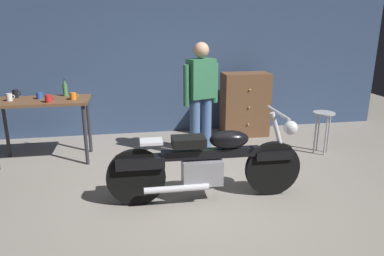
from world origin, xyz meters
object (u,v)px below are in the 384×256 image
object	(u,v)px
mug_black_matte	(16,94)
bottle	(65,89)
mug_red_diner	(48,99)
person_standing	(201,95)
shop_stool	(323,121)
mug_blue_enamel	(39,96)
motorcycle	(208,162)
mug_white_ceramic	(9,97)
mug_orange_travel	(73,96)
wooden_dresser	(245,104)

from	to	relation	value
mug_black_matte	bottle	distance (m)	0.68
mug_red_diner	bottle	bearing A→B (deg)	68.91
person_standing	shop_stool	xyz separation A→B (m)	(1.84, -0.23, -0.43)
person_standing	mug_black_matte	bearing A→B (deg)	-28.79
mug_black_matte	mug_blue_enamel	world-z (taller)	mug_black_matte
motorcycle	shop_stool	bearing A→B (deg)	30.91
person_standing	mug_white_ceramic	size ratio (longest dim) A/B	14.92
bottle	mug_white_ceramic	bearing A→B (deg)	-161.92
mug_white_ceramic	mug_red_diner	size ratio (longest dim) A/B	0.96
motorcycle	mug_white_ceramic	size ratio (longest dim) A/B	19.57
motorcycle	mug_black_matte	distance (m)	3.04
mug_orange_travel	bottle	distance (m)	0.32
mug_blue_enamel	bottle	world-z (taller)	bottle
mug_white_ceramic	mug_blue_enamel	xyz separation A→B (m)	(0.37, 0.07, -0.01)
mug_red_diner	bottle	distance (m)	0.44
motorcycle	mug_white_ceramic	world-z (taller)	mug_white_ceramic
mug_blue_enamel	bottle	xyz separation A→B (m)	(0.33, 0.15, 0.05)
mug_red_diner	mug_blue_enamel	world-z (taller)	mug_red_diner
motorcycle	mug_orange_travel	bearing A→B (deg)	137.74
wooden_dresser	bottle	xyz separation A→B (m)	(-2.90, -0.49, 0.45)
mug_black_matte	bottle	size ratio (longest dim) A/B	0.47
mug_white_ceramic	shop_stool	bearing A→B (deg)	-4.87
mug_blue_enamel	bottle	distance (m)	0.36
mug_black_matte	bottle	bearing A→B (deg)	0.40
wooden_dresser	mug_white_ceramic	bearing A→B (deg)	-168.72
person_standing	mug_black_matte	distance (m)	2.64
shop_stool	mug_orange_travel	xyz separation A→B (m)	(-3.62, 0.32, 0.45)
mug_black_matte	mug_white_ceramic	bearing A→B (deg)	-94.73
mug_blue_enamel	motorcycle	bearing A→B (deg)	-38.26
mug_orange_travel	shop_stool	bearing A→B (deg)	-5.10
mug_blue_enamel	mug_black_matte	bearing A→B (deg)	157.22
mug_white_ceramic	mug_orange_travel	xyz separation A→B (m)	(0.84, -0.06, -0.00)
motorcycle	mug_black_matte	world-z (taller)	mug_black_matte
mug_red_diner	bottle	xyz separation A→B (m)	(0.16, 0.41, 0.05)
motorcycle	mug_red_diner	size ratio (longest dim) A/B	18.79
person_standing	wooden_dresser	xyz separation A→B (m)	(0.96, 0.87, -0.38)
mug_white_ceramic	mug_blue_enamel	world-z (taller)	mug_white_ceramic
shop_stool	wooden_dresser	size ratio (longest dim) A/B	0.58
mug_blue_enamel	person_standing	bearing A→B (deg)	-5.75
mug_black_matte	mug_orange_travel	world-z (taller)	mug_black_matte
motorcycle	mug_white_ceramic	xyz separation A→B (m)	(-2.43, 1.55, 0.50)
shop_stool	mug_orange_travel	bearing A→B (deg)	174.90
motorcycle	shop_stool	xyz separation A→B (m)	(2.03, 1.17, 0.05)
mug_blue_enamel	mug_orange_travel	size ratio (longest dim) A/B	0.92
motorcycle	mug_blue_enamel	world-z (taller)	motorcycle
wooden_dresser	mug_black_matte	xyz separation A→B (m)	(-3.57, -0.49, 0.41)
mug_white_ceramic	bottle	distance (m)	0.73
shop_stool	wooden_dresser	xyz separation A→B (m)	(-0.88, 1.10, 0.05)
shop_stool	mug_black_matte	world-z (taller)	mug_black_matte
shop_stool	mug_black_matte	size ratio (longest dim) A/B	5.61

